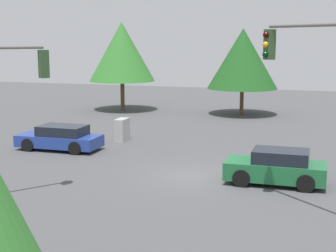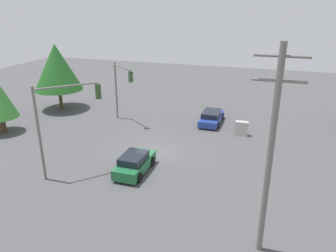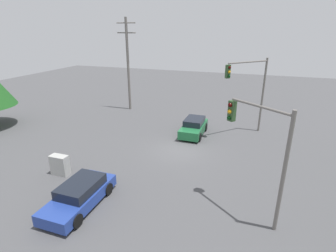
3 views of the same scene
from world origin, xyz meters
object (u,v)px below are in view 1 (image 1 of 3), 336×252
at_px(traffic_signal_main, 321,84).
at_px(sedan_blue, 60,138).
at_px(sedan_green, 277,167).
at_px(electrical_cabinet, 122,130).

bearing_deg(traffic_signal_main, sedan_blue, 13.69).
bearing_deg(sedan_blue, sedan_green, -105.46).
xyz_separation_m(sedan_blue, traffic_signal_main, (-7.64, -13.51, 3.92)).
bearing_deg(sedan_green, sedan_blue, 74.54).
relative_size(sedan_blue, electrical_cabinet, 3.40).
bearing_deg(sedan_blue, traffic_signal_main, -119.47).
bearing_deg(electrical_cabinet, sedan_blue, 144.97).
height_order(sedan_green, traffic_signal_main, traffic_signal_main).
relative_size(traffic_signal_main, electrical_cabinet, 5.00).
distance_m(traffic_signal_main, electrical_cabinet, 16.12).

